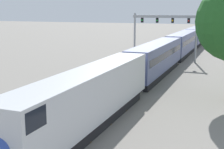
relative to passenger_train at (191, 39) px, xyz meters
name	(u,v)px	position (x,y,z in m)	size (l,w,h in m)	color
ground_plane	(36,147)	(-2.00, -61.33, -2.61)	(400.00, 400.00, 0.00)	gray
track_main	(190,50)	(0.00, -1.33, -2.54)	(2.60, 200.00, 0.16)	slate
track_near	(144,61)	(-5.50, -21.33, -2.54)	(2.60, 160.00, 0.16)	slate
passenger_train	(191,39)	(0.00, 0.00, 0.00)	(3.04, 135.00, 4.80)	silver
signal_gantry	(165,26)	(-2.25, -19.65, 3.77)	(12.10, 0.49, 8.77)	#999BA0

